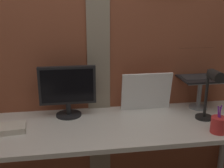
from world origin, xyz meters
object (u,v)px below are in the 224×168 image
at_px(monitor, 68,88).
at_px(whiteboard_panel, 146,92).
at_px(desk_lamp, 211,90).
at_px(laptop, 197,69).
at_px(pen_cup, 219,125).

relative_size(monitor, whiteboard_panel, 1.05).
xyz_separation_m(monitor, desk_lamp, (0.93, -0.25, 0.02)).
distance_m(laptop, pen_cup, 0.54).
bearing_deg(whiteboard_panel, laptop, 6.48).
xyz_separation_m(desk_lamp, pen_cup, (-0.02, -0.16, -0.18)).
bearing_deg(pen_cup, laptop, 82.30).
bearing_deg(whiteboard_panel, desk_lamp, -37.24).
bearing_deg(pen_cup, desk_lamp, 84.53).
height_order(monitor, whiteboard_panel, monitor).
bearing_deg(desk_lamp, monitor, 165.16).
relative_size(whiteboard_panel, pen_cup, 2.12).
bearing_deg(pen_cup, monitor, 156.00).
height_order(monitor, laptop, laptop).
bearing_deg(monitor, desk_lamp, -14.84).
bearing_deg(pen_cup, whiteboard_panel, 128.33).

